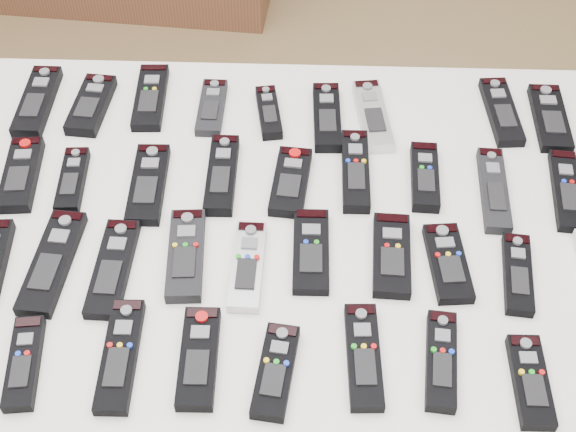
{
  "coord_description": "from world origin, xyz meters",
  "views": [
    {
      "loc": [
        0.18,
        -0.98,
        1.84
      ],
      "look_at": [
        0.15,
        -0.08,
        0.8
      ],
      "focal_mm": 50.0,
      "sensor_mm": 36.0,
      "label": 1
    }
  ],
  "objects_px": {
    "remote_35": "(530,381)",
    "remote_30": "(120,355)",
    "remote_17": "(567,190)",
    "remote_0": "(37,101)",
    "remote_33": "(364,356)",
    "remote_6": "(373,116)",
    "remote_24": "(392,255)",
    "remote_1": "(91,105)",
    "remote_9": "(21,174)",
    "remote_5": "(327,117)",
    "remote_15": "(425,177)",
    "remote_20": "(113,268)",
    "remote_23": "(311,251)",
    "remote_34": "(441,360)",
    "remote_25": "(448,263)",
    "remote_13": "(291,182)",
    "remote_16": "(494,190)",
    "remote_31": "(199,358)",
    "remote_7": "(501,112)",
    "remote_14": "(355,171)",
    "remote_29": "(24,363)",
    "remote_11": "(148,184)",
    "remote_32": "(276,371)",
    "remote_10": "(72,180)",
    "remote_12": "(222,175)",
    "remote_4": "(269,112)",
    "remote_26": "(518,274)",
    "remote_21": "(186,255)",
    "table": "(288,244)",
    "remote_8": "(550,118)",
    "remote_2": "(151,97)",
    "remote_19": "(52,262)",
    "remote_22": "(247,266)"
  },
  "relations": [
    {
      "from": "remote_10",
      "to": "remote_23",
      "type": "xyz_separation_m",
      "value": [
        0.43,
        -0.15,
        -0.0
      ]
    },
    {
      "from": "remote_31",
      "to": "remote_7",
      "type": "bearing_deg",
      "value": 45.96
    },
    {
      "from": "remote_1",
      "to": "remote_9",
      "type": "xyz_separation_m",
      "value": [
        -0.09,
        -0.19,
        0.0
      ]
    },
    {
      "from": "table",
      "to": "remote_19",
      "type": "relative_size",
      "value": 5.96
    },
    {
      "from": "remote_11",
      "to": "remote_32",
      "type": "bearing_deg",
      "value": -58.08
    },
    {
      "from": "table",
      "to": "remote_19",
      "type": "xyz_separation_m",
      "value": [
        -0.39,
        -0.11,
        0.07
      ]
    },
    {
      "from": "remote_1",
      "to": "remote_20",
      "type": "distance_m",
      "value": 0.42
    },
    {
      "from": "remote_35",
      "to": "remote_30",
      "type": "bearing_deg",
      "value": 177.27
    },
    {
      "from": "remote_9",
      "to": "remote_21",
      "type": "distance_m",
      "value": 0.37
    },
    {
      "from": "remote_5",
      "to": "remote_9",
      "type": "bearing_deg",
      "value": -164.58
    },
    {
      "from": "remote_9",
      "to": "remote_26",
      "type": "bearing_deg",
      "value": -17.53
    },
    {
      "from": "remote_30",
      "to": "remote_33",
      "type": "height_order",
      "value": "same"
    },
    {
      "from": "remote_16",
      "to": "table",
      "type": "bearing_deg",
      "value": -164.88
    },
    {
      "from": "remote_13",
      "to": "remote_25",
      "type": "height_order",
      "value": "remote_13"
    },
    {
      "from": "remote_8",
      "to": "remote_33",
      "type": "xyz_separation_m",
      "value": [
        -0.38,
        -0.55,
        0.0
      ]
    },
    {
      "from": "remote_21",
      "to": "remote_25",
      "type": "bearing_deg",
      "value": -3.79
    },
    {
      "from": "remote_12",
      "to": "remote_34",
      "type": "distance_m",
      "value": 0.52
    },
    {
      "from": "remote_15",
      "to": "remote_25",
      "type": "xyz_separation_m",
      "value": [
        0.02,
        -0.2,
        -0.0
      ]
    },
    {
      "from": "remote_17",
      "to": "remote_0",
      "type": "bearing_deg",
      "value": 173.49
    },
    {
      "from": "remote_33",
      "to": "remote_6",
      "type": "bearing_deg",
      "value": 84.26
    },
    {
      "from": "remote_14",
      "to": "remote_32",
      "type": "bearing_deg",
      "value": -107.04
    },
    {
      "from": "remote_34",
      "to": "remote_21",
      "type": "bearing_deg",
      "value": 160.93
    },
    {
      "from": "remote_25",
      "to": "remote_23",
      "type": "bearing_deg",
      "value": 170.08
    },
    {
      "from": "remote_15",
      "to": "remote_10",
      "type": "bearing_deg",
      "value": -174.76
    },
    {
      "from": "remote_25",
      "to": "remote_35",
      "type": "xyz_separation_m",
      "value": [
        0.1,
        -0.22,
        0.0
      ]
    },
    {
      "from": "remote_8",
      "to": "remote_12",
      "type": "height_order",
      "value": "remote_12"
    },
    {
      "from": "remote_4",
      "to": "remote_16",
      "type": "height_order",
      "value": "same"
    },
    {
      "from": "remote_1",
      "to": "remote_29",
      "type": "distance_m",
      "value": 0.58
    },
    {
      "from": "remote_25",
      "to": "remote_26",
      "type": "distance_m",
      "value": 0.11
    },
    {
      "from": "remote_26",
      "to": "remote_30",
      "type": "height_order",
      "value": "same"
    },
    {
      "from": "remote_10",
      "to": "remote_16",
      "type": "bearing_deg",
      "value": -3.35
    },
    {
      "from": "remote_5",
      "to": "remote_15",
      "type": "xyz_separation_m",
      "value": [
        0.18,
        -0.16,
        0.0
      ]
    },
    {
      "from": "remote_11",
      "to": "remote_13",
      "type": "height_order",
      "value": "remote_13"
    },
    {
      "from": "remote_22",
      "to": "remote_25",
      "type": "xyz_separation_m",
      "value": [
        0.33,
        0.02,
        0.0
      ]
    },
    {
      "from": "remote_1",
      "to": "remote_2",
      "type": "distance_m",
      "value": 0.12
    },
    {
      "from": "remote_7",
      "to": "remote_25",
      "type": "relative_size",
      "value": 1.18
    },
    {
      "from": "remote_16",
      "to": "remote_33",
      "type": "relative_size",
      "value": 1.08
    },
    {
      "from": "remote_2",
      "to": "remote_32",
      "type": "relative_size",
      "value": 1.19
    },
    {
      "from": "remote_14",
      "to": "remote_16",
      "type": "bearing_deg",
      "value": -8.93
    },
    {
      "from": "remote_21",
      "to": "remote_25",
      "type": "distance_m",
      "value": 0.44
    },
    {
      "from": "remote_17",
      "to": "remote_29",
      "type": "xyz_separation_m",
      "value": [
        -0.88,
        -0.38,
        0.0
      ]
    },
    {
      "from": "remote_0",
      "to": "remote_24",
      "type": "relative_size",
      "value": 1.16
    },
    {
      "from": "remote_31",
      "to": "remote_34",
      "type": "relative_size",
      "value": 1.02
    },
    {
      "from": "remote_25",
      "to": "remote_29",
      "type": "height_order",
      "value": "remote_29"
    },
    {
      "from": "remote_10",
      "to": "remote_12",
      "type": "height_order",
      "value": "remote_12"
    },
    {
      "from": "remote_13",
      "to": "remote_1",
      "type": "bearing_deg",
      "value": 159.64
    },
    {
      "from": "remote_23",
      "to": "remote_34",
      "type": "distance_m",
      "value": 0.29
    },
    {
      "from": "remote_25",
      "to": "remote_20",
      "type": "bearing_deg",
      "value": 177.69
    },
    {
      "from": "remote_29",
      "to": "remote_4",
      "type": "bearing_deg",
      "value": 53.0
    },
    {
      "from": "remote_25",
      "to": "remote_4",
      "type": "bearing_deg",
      "value": 125.7
    }
  ]
}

